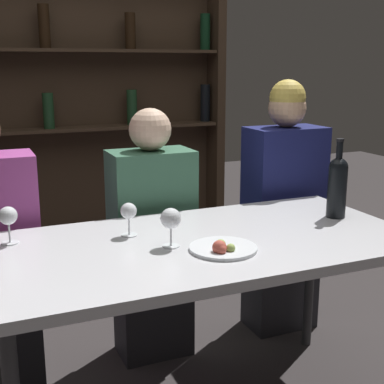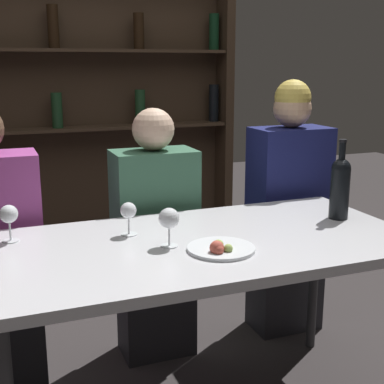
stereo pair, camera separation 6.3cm
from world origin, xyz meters
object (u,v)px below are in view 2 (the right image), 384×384
at_px(seated_person_right, 288,214).
at_px(wine_bottle, 340,185).
at_px(wine_glass_0, 128,212).
at_px(wine_glass_1, 9,216).
at_px(food_plate_0, 220,248).
at_px(seated_person_center, 155,243).
at_px(wine_glass_2, 169,219).

bearing_deg(seated_person_right, wine_bottle, -98.57).
bearing_deg(wine_glass_0, seated_person_right, 23.81).
bearing_deg(wine_glass_1, food_plate_0, -29.36).
bearing_deg(wine_bottle, seated_person_center, 140.98).
relative_size(wine_glass_1, seated_person_right, 0.10).
xyz_separation_m(wine_glass_0, wine_glass_2, (0.10, -0.17, 0.01)).
bearing_deg(wine_bottle, food_plate_0, -162.85).
xyz_separation_m(wine_glass_1, seated_person_right, (1.34, 0.33, -0.22)).
bearing_deg(food_plate_0, wine_glass_0, 130.08).
height_order(wine_bottle, wine_glass_1, wine_bottle).
distance_m(wine_glass_1, food_plate_0, 0.75).
bearing_deg(seated_person_right, wine_glass_2, -144.90).
relative_size(wine_glass_1, seated_person_center, 0.11).
height_order(wine_glass_1, seated_person_center, seated_person_center).
distance_m(wine_glass_0, seated_person_center, 0.54).
height_order(wine_glass_2, food_plate_0, wine_glass_2).
relative_size(wine_bottle, seated_person_right, 0.25).
xyz_separation_m(food_plate_0, seated_person_center, (-0.01, 0.70, -0.20)).
distance_m(wine_bottle, wine_glass_2, 0.76).
bearing_deg(seated_person_right, wine_glass_0, -156.19).
distance_m(wine_glass_0, seated_person_right, 1.04).
xyz_separation_m(wine_glass_1, wine_glass_2, (0.51, -0.25, 0.00)).
xyz_separation_m(wine_glass_2, seated_person_center, (0.13, 0.58, -0.29)).
bearing_deg(seated_person_center, wine_bottle, -39.02).
bearing_deg(wine_glass_0, wine_bottle, -6.53).
height_order(wine_glass_0, seated_person_right, seated_person_right).
distance_m(seated_person_center, seated_person_right, 0.71).
relative_size(food_plate_0, seated_person_right, 0.18).
distance_m(wine_glass_0, food_plate_0, 0.38).
distance_m(wine_glass_2, food_plate_0, 0.20).
bearing_deg(wine_bottle, wine_glass_2, -174.18).
height_order(wine_bottle, wine_glass_2, wine_bottle).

